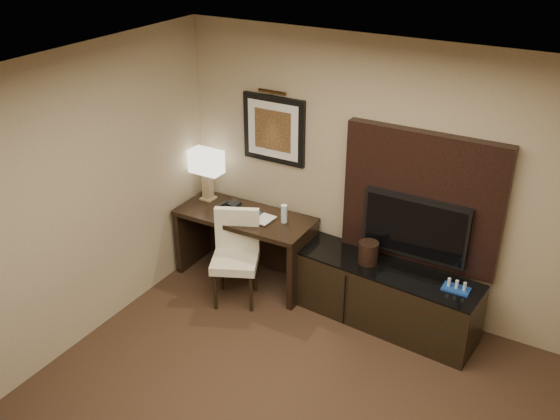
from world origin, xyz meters
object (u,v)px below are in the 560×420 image
Objects in this scene: credenza at (384,295)px; desk_phone at (231,206)px; ice_bucket at (368,253)px; tv at (415,227)px; minibar_tray at (457,286)px; desk_chair at (235,261)px; water_bottle at (284,214)px; desk at (246,247)px; table_lamp at (207,177)px.

desk_phone reaches higher than credenza.
ice_bucket is (1.57, 0.00, -0.10)m from desk_phone.
tv is 4.66× the size of ice_bucket.
minibar_tray is at bearing 15.05° from desk_phone.
desk_chair is 4.41× the size of ice_bucket.
water_bottle reaches higher than minibar_tray.
minibar_tray is (2.44, -0.04, -0.17)m from desk_phone.
water_bottle is at bearing -178.14° from credenza.
desk_chair is (-1.63, -0.59, -0.55)m from tv.
desk_chair is 0.69m from water_bottle.
table_lamp is at bearing 167.38° from desk.
table_lamp reaches higher than ice_bucket.
desk_chair is 1.35m from ice_bucket.
tv reaches higher than desk.
water_bottle is at bearing -174.40° from tv.
table_lamp is at bearing 176.71° from ice_bucket.
minibar_tray is (0.68, -0.04, 0.36)m from credenza.
desk_chair is 0.62m from desk_phone.
desk is 1.89m from tv.
table_lamp reaches higher than desk_phone.
desk is at bearing 83.77° from desk_chair.
minibar_tray is at bearing -1.70° from desk.
desk is at bearing -175.16° from credenza.
desk is 6.80× the size of desk_phone.
water_bottle is (0.31, 0.46, 0.41)m from desk_chair.
desk_chair is at bearing -72.30° from desk.
ice_bucket is (1.40, 0.00, 0.34)m from desk.
desk is 0.66m from water_bottle.
tv is 2.32m from table_lamp.
minibar_tray is (2.26, -0.04, 0.28)m from desk.
desk_phone is 1.57m from ice_bucket.
desk_phone is 0.62m from water_bottle.
desk_chair is (0.13, -0.40, 0.08)m from desk.
minibar_tray reaches higher than credenza.
ice_bucket is at bearing 16.13° from desk_phone.
credenza is (1.59, -0.00, -0.08)m from desk.
desk_chair is 1.81× the size of table_lamp.
minibar_tray is (1.82, -0.10, -0.21)m from water_bottle.
water_bottle is at bearing 176.67° from ice_bucket.
desk is 7.61× the size of water_bottle.
water_bottle is at bearing 31.82° from desk_chair.
desk_phone is (-0.31, 0.40, 0.36)m from desk_chair.
desk_phone is (-1.94, -0.19, -0.18)m from tv.
credenza is 8.48× the size of ice_bucket.
tv is at bearing 21.56° from desk_phone.
water_bottle is at bearing -3.25° from table_lamp.
desk is 6.80× the size of ice_bucket.
desk_chair is at bearing -36.55° from desk_phone.
tv is at bearing 5.42° from desk.
water_bottle reaches higher than desk.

